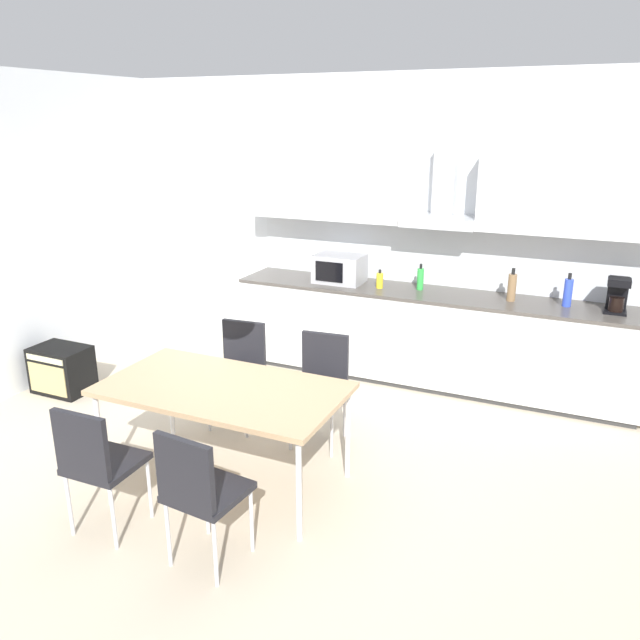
{
  "coord_description": "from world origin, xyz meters",
  "views": [
    {
      "loc": [
        2.0,
        -3.46,
        2.48
      ],
      "look_at": [
        0.12,
        0.69,
        1.0
      ],
      "focal_mm": 35.0,
      "sensor_mm": 36.0,
      "label": 1
    }
  ],
  "objects_px": {
    "chair_near_right": "(198,486)",
    "chair_near_left": "(96,458)",
    "bottle_brown": "(512,287)",
    "chair_far_right": "(321,378)",
    "bottle_blue": "(568,292)",
    "bottle_green": "(420,279)",
    "guitar_amp": "(62,369)",
    "coffee_maker": "(617,295)",
    "pendant_lamp": "(215,246)",
    "microwave": "(340,269)",
    "bottle_yellow": "(380,280)",
    "dining_table": "(223,392)",
    "chair_far_left": "(240,363)"
  },
  "relations": [
    {
      "from": "chair_far_right",
      "to": "guitar_amp",
      "type": "relative_size",
      "value": 1.67
    },
    {
      "from": "bottle_yellow",
      "to": "chair_far_left",
      "type": "height_order",
      "value": "bottle_yellow"
    },
    {
      "from": "pendant_lamp",
      "to": "bottle_blue",
      "type": "bearing_deg",
      "value": 49.32
    },
    {
      "from": "bottle_green",
      "to": "bottle_yellow",
      "type": "distance_m",
      "value": 0.39
    },
    {
      "from": "dining_table",
      "to": "chair_near_left",
      "type": "xyz_separation_m",
      "value": [
        -0.37,
        -0.84,
        -0.16
      ]
    },
    {
      "from": "dining_table",
      "to": "bottle_blue",
      "type": "bearing_deg",
      "value": 49.32
    },
    {
      "from": "bottle_yellow",
      "to": "dining_table",
      "type": "height_order",
      "value": "bottle_yellow"
    },
    {
      "from": "bottle_blue",
      "to": "bottle_green",
      "type": "xyz_separation_m",
      "value": [
        -1.32,
        0.02,
        -0.02
      ]
    },
    {
      "from": "bottle_green",
      "to": "chair_near_left",
      "type": "relative_size",
      "value": 0.29
    },
    {
      "from": "chair_near_right",
      "to": "bottle_brown",
      "type": "bearing_deg",
      "value": 69.33
    },
    {
      "from": "pendant_lamp",
      "to": "microwave",
      "type": "bearing_deg",
      "value": 92.55
    },
    {
      "from": "bottle_brown",
      "to": "bottle_green",
      "type": "bearing_deg",
      "value": 177.33
    },
    {
      "from": "pendant_lamp",
      "to": "coffee_maker",
      "type": "bearing_deg",
      "value": 44.17
    },
    {
      "from": "chair_near_right",
      "to": "guitar_amp",
      "type": "xyz_separation_m",
      "value": [
        -2.61,
        1.51,
        -0.31
      ]
    },
    {
      "from": "microwave",
      "to": "bottle_blue",
      "type": "distance_m",
      "value": 2.14
    },
    {
      "from": "dining_table",
      "to": "chair_near_left",
      "type": "distance_m",
      "value": 0.93
    },
    {
      "from": "bottle_blue",
      "to": "pendant_lamp",
      "type": "xyz_separation_m",
      "value": [
        -2.04,
        -2.37,
        0.67
      ]
    },
    {
      "from": "chair_far_left",
      "to": "guitar_amp",
      "type": "distance_m",
      "value": 1.9
    },
    {
      "from": "dining_table",
      "to": "bottle_yellow",
      "type": "bearing_deg",
      "value": 81.56
    },
    {
      "from": "bottle_brown",
      "to": "chair_near_left",
      "type": "xyz_separation_m",
      "value": [
        -1.94,
        -3.18,
        -0.5
      ]
    },
    {
      "from": "bottle_yellow",
      "to": "bottle_brown",
      "type": "height_order",
      "value": "bottle_brown"
    },
    {
      "from": "coffee_maker",
      "to": "pendant_lamp",
      "type": "bearing_deg",
      "value": -135.83
    },
    {
      "from": "bottle_green",
      "to": "pendant_lamp",
      "type": "distance_m",
      "value": 2.58
    },
    {
      "from": "guitar_amp",
      "to": "microwave",
      "type": "bearing_deg",
      "value": 37.77
    },
    {
      "from": "microwave",
      "to": "chair_far_left",
      "type": "height_order",
      "value": "microwave"
    },
    {
      "from": "bottle_yellow",
      "to": "guitar_amp",
      "type": "distance_m",
      "value": 3.14
    },
    {
      "from": "coffee_maker",
      "to": "chair_near_right",
      "type": "distance_m",
      "value": 3.84
    },
    {
      "from": "bottle_green",
      "to": "chair_far_left",
      "type": "relative_size",
      "value": 0.29
    },
    {
      "from": "bottle_blue",
      "to": "chair_near_left",
      "type": "height_order",
      "value": "bottle_blue"
    },
    {
      "from": "bottle_yellow",
      "to": "bottle_brown",
      "type": "xyz_separation_m",
      "value": [
        1.23,
        0.06,
        0.05
      ]
    },
    {
      "from": "chair_near_left",
      "to": "chair_far_left",
      "type": "distance_m",
      "value": 1.67
    },
    {
      "from": "bottle_brown",
      "to": "guitar_amp",
      "type": "height_order",
      "value": "bottle_brown"
    },
    {
      "from": "chair_near_left",
      "to": "dining_table",
      "type": "bearing_deg",
      "value": 65.97
    },
    {
      "from": "bottle_brown",
      "to": "chair_far_right",
      "type": "distance_m",
      "value": 2.0
    },
    {
      "from": "bottle_yellow",
      "to": "chair_near_right",
      "type": "distance_m",
      "value": 3.15
    },
    {
      "from": "chair_far_right",
      "to": "chair_near_right",
      "type": "height_order",
      "value": "same"
    },
    {
      "from": "chair_near_right",
      "to": "chair_near_left",
      "type": "bearing_deg",
      "value": -179.97
    },
    {
      "from": "microwave",
      "to": "chair_far_right",
      "type": "distance_m",
      "value": 1.65
    },
    {
      "from": "chair_far_right",
      "to": "pendant_lamp",
      "type": "bearing_deg",
      "value": -113.7
    },
    {
      "from": "microwave",
      "to": "chair_near_left",
      "type": "bearing_deg",
      "value": -94.85
    },
    {
      "from": "bottle_brown",
      "to": "microwave",
      "type": "bearing_deg",
      "value": -179.46
    },
    {
      "from": "microwave",
      "to": "chair_near_left",
      "type": "relative_size",
      "value": 0.55
    },
    {
      "from": "chair_near_right",
      "to": "guitar_amp",
      "type": "relative_size",
      "value": 1.67
    },
    {
      "from": "bottle_yellow",
      "to": "chair_far_right",
      "type": "xyz_separation_m",
      "value": [
        0.03,
        -1.45,
        -0.45
      ]
    },
    {
      "from": "coffee_maker",
      "to": "bottle_brown",
      "type": "distance_m",
      "value": 0.86
    },
    {
      "from": "chair_near_left",
      "to": "pendant_lamp",
      "type": "distance_m",
      "value": 1.48
    },
    {
      "from": "coffee_maker",
      "to": "pendant_lamp",
      "type": "relative_size",
      "value": 0.94
    },
    {
      "from": "microwave",
      "to": "guitar_amp",
      "type": "xyz_separation_m",
      "value": [
        -2.14,
        -1.66,
        -0.83
      ]
    },
    {
      "from": "bottle_blue",
      "to": "guitar_amp",
      "type": "xyz_separation_m",
      "value": [
        -4.28,
        -1.7,
        -0.81
      ]
    },
    {
      "from": "bottle_blue",
      "to": "bottle_green",
      "type": "distance_m",
      "value": 1.33
    }
  ]
}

